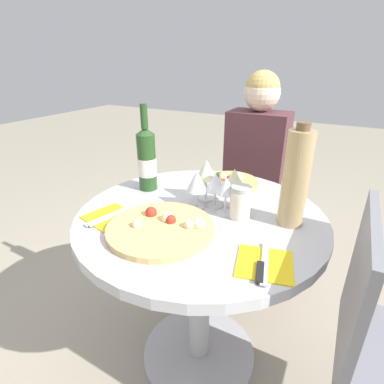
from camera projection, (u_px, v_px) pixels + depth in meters
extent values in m
plane|color=#9E937F|center=(199.00, 353.00, 1.39)|extent=(12.00, 12.00, 0.00)
cylinder|color=#B2B2B7|center=(199.00, 351.00, 1.39)|extent=(0.51, 0.51, 0.02)
cylinder|color=#B2B2B7|center=(200.00, 293.00, 1.24)|extent=(0.09, 0.09, 0.68)
cylinder|color=#B7B7BC|center=(201.00, 217.00, 1.10)|extent=(0.90, 0.90, 0.04)
cylinder|color=slate|center=(247.00, 262.00, 2.00)|extent=(0.39, 0.39, 0.01)
cylinder|color=slate|center=(249.00, 235.00, 1.91)|extent=(0.06, 0.06, 0.45)
cube|color=slate|center=(252.00, 201.00, 1.82)|extent=(0.43, 0.43, 0.03)
cube|color=slate|center=(265.00, 157.00, 1.89)|extent=(0.43, 0.02, 0.41)
cube|color=#512D33|center=(241.00, 246.00, 1.78)|extent=(0.28, 0.32, 0.48)
cube|color=#512D33|center=(256.00, 158.00, 1.70)|extent=(0.32, 0.20, 0.52)
sphere|color=beige|center=(262.00, 93.00, 1.56)|extent=(0.19, 0.19, 0.19)
sphere|color=tan|center=(262.00, 88.00, 1.55)|extent=(0.18, 0.18, 0.18)
cube|color=slate|center=(357.00, 287.00, 0.82)|extent=(0.02, 0.43, 0.41)
cylinder|color=#DBB26B|center=(161.00, 228.00, 0.97)|extent=(0.35, 0.35, 0.02)
sphere|color=#B22D1E|center=(171.00, 220.00, 0.98)|extent=(0.04, 0.04, 0.04)
sphere|color=#B22D1E|center=(151.00, 213.00, 1.03)|extent=(0.04, 0.04, 0.04)
sphere|color=beige|center=(189.00, 225.00, 0.95)|extent=(0.04, 0.04, 0.04)
sphere|color=beige|center=(167.00, 218.00, 0.99)|extent=(0.04, 0.04, 0.04)
sphere|color=beige|center=(137.00, 224.00, 0.96)|extent=(0.03, 0.03, 0.03)
sphere|color=beige|center=(199.00, 224.00, 0.96)|extent=(0.04, 0.04, 0.04)
cylinder|color=tan|center=(230.00, 182.00, 1.33)|extent=(0.24, 0.24, 0.02)
sphere|color=#B22D1E|center=(215.00, 178.00, 1.34)|extent=(0.02, 0.02, 0.02)
sphere|color=beige|center=(223.00, 177.00, 1.34)|extent=(0.04, 0.04, 0.04)
sphere|color=#336B28|center=(219.00, 175.00, 1.36)|extent=(0.03, 0.03, 0.03)
sphere|color=#336B28|center=(235.00, 177.00, 1.33)|extent=(0.04, 0.04, 0.04)
sphere|color=beige|center=(239.00, 177.00, 1.33)|extent=(0.04, 0.04, 0.04)
sphere|color=#B22D1E|center=(230.00, 180.00, 1.30)|extent=(0.04, 0.04, 0.04)
cylinder|color=#23471E|center=(147.00, 162.00, 1.24)|extent=(0.08, 0.08, 0.24)
cone|color=#23471E|center=(145.00, 131.00, 1.19)|extent=(0.08, 0.08, 0.03)
cylinder|color=#23471E|center=(144.00, 116.00, 1.16)|extent=(0.03, 0.03, 0.10)
cylinder|color=silver|center=(147.00, 167.00, 1.25)|extent=(0.08, 0.08, 0.08)
cylinder|color=tan|center=(295.00, 180.00, 0.95)|extent=(0.08, 0.08, 0.32)
cylinder|color=brown|center=(304.00, 126.00, 0.89)|extent=(0.04, 0.04, 0.02)
cylinder|color=silver|center=(240.00, 204.00, 1.04)|extent=(0.07, 0.07, 0.10)
cylinder|color=#B2B2B7|center=(241.00, 189.00, 1.01)|extent=(0.07, 0.07, 0.02)
cylinder|color=silver|center=(233.00, 204.00, 1.14)|extent=(0.06, 0.06, 0.00)
cylinder|color=silver|center=(233.00, 195.00, 1.13)|extent=(0.01, 0.01, 0.07)
cone|color=beige|center=(234.00, 178.00, 1.10)|extent=(0.07, 0.07, 0.07)
cylinder|color=silver|center=(197.00, 206.00, 1.13)|extent=(0.06, 0.06, 0.00)
cylinder|color=silver|center=(197.00, 198.00, 1.12)|extent=(0.01, 0.01, 0.06)
cone|color=silver|center=(197.00, 181.00, 1.09)|extent=(0.08, 0.08, 0.08)
cylinder|color=silver|center=(215.00, 205.00, 1.14)|extent=(0.06, 0.06, 0.00)
cylinder|color=silver|center=(215.00, 198.00, 1.12)|extent=(0.01, 0.01, 0.06)
cone|color=silver|center=(216.00, 182.00, 1.10)|extent=(0.08, 0.08, 0.07)
cylinder|color=silver|center=(225.00, 213.00, 1.08)|extent=(0.06, 0.06, 0.00)
cylinder|color=silver|center=(225.00, 203.00, 1.06)|extent=(0.01, 0.01, 0.08)
cone|color=silver|center=(226.00, 186.00, 1.04)|extent=(0.07, 0.07, 0.06)
cylinder|color=silver|center=(206.00, 198.00, 1.19)|extent=(0.06, 0.06, 0.00)
cylinder|color=silver|center=(206.00, 188.00, 1.18)|extent=(0.01, 0.01, 0.08)
cone|color=beige|center=(206.00, 169.00, 1.14)|extent=(0.08, 0.08, 0.08)
cube|color=gold|center=(110.00, 217.00, 1.06)|extent=(0.18, 0.18, 0.00)
cube|color=silver|center=(110.00, 215.00, 1.05)|extent=(0.06, 0.19, 0.00)
cube|color=silver|center=(100.00, 221.00, 1.01)|extent=(0.04, 0.09, 0.00)
cube|color=gold|center=(265.00, 264.00, 0.81)|extent=(0.18, 0.18, 0.00)
cube|color=silver|center=(265.00, 262.00, 0.81)|extent=(0.06, 0.19, 0.00)
cube|color=black|center=(260.00, 272.00, 0.77)|extent=(0.04, 0.09, 0.00)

